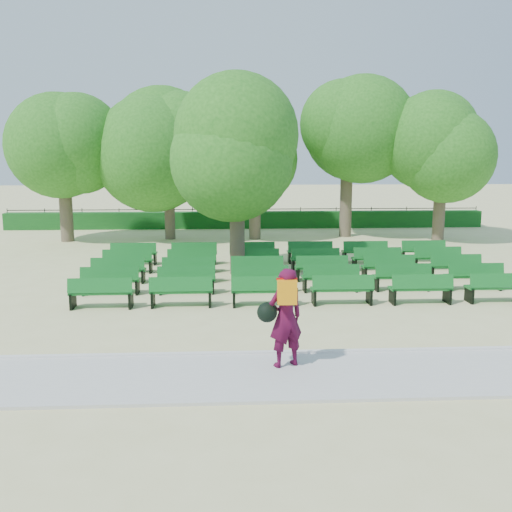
{
  "coord_description": "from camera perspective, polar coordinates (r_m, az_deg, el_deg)",
  "views": [
    {
      "loc": [
        -1.17,
        -17.08,
        3.96
      ],
      "look_at": [
        -0.31,
        -1.0,
        1.1
      ],
      "focal_mm": 40.0,
      "sensor_mm": 36.0,
      "label": 1
    }
  ],
  "objects": [
    {
      "name": "ground",
      "position": [
        17.58,
        0.83,
        -2.95
      ],
      "size": [
        120.0,
        120.0,
        0.0
      ],
      "primitive_type": "plane",
      "color": "#D0C989"
    },
    {
      "name": "paving",
      "position": [
        10.52,
        3.62,
        -11.9
      ],
      "size": [
        30.0,
        2.2,
        0.06
      ],
      "primitive_type": "cube",
      "color": "#BCBCB6",
      "rests_on": "ground"
    },
    {
      "name": "curb",
      "position": [
        11.58,
        2.96,
        -9.69
      ],
      "size": [
        30.0,
        0.12,
        0.1
      ],
      "primitive_type": "cube",
      "color": "silver",
      "rests_on": "ground"
    },
    {
      "name": "hedge",
      "position": [
        31.3,
        -0.9,
        3.63
      ],
      "size": [
        26.0,
        0.7,
        0.9
      ],
      "primitive_type": "cube",
      "color": "#15541C",
      "rests_on": "ground"
    },
    {
      "name": "fence",
      "position": [
        31.75,
        -0.93,
        2.91
      ],
      "size": [
        26.0,
        0.1,
        1.02
      ],
      "primitive_type": null,
      "color": "black",
      "rests_on": "ground"
    },
    {
      "name": "tree_line",
      "position": [
        27.4,
        -0.59,
        1.76
      ],
      "size": [
        21.8,
        6.8,
        7.04
      ],
      "primitive_type": null,
      "color": "#2D741F",
      "rests_on": "ground"
    },
    {
      "name": "bench_array",
      "position": [
        18.25,
        3.3,
        -2.21
      ],
      "size": [
        1.69,
        0.64,
        1.04
      ],
      "rotation": [
        0.0,
        0.0,
        -0.08
      ],
      "color": "#116420",
      "rests_on": "ground"
    },
    {
      "name": "tree_among",
      "position": [
        18.89,
        -1.93,
        10.04
      ],
      "size": [
        3.93,
        3.93,
        5.75
      ],
      "color": "brown",
      "rests_on": "ground"
    },
    {
      "name": "person",
      "position": [
        10.59,
        2.84,
        -6.03
      ],
      "size": [
        0.94,
        0.67,
        1.87
      ],
      "rotation": [
        0.0,
        0.0,
        3.53
      ],
      "color": "#440926",
      "rests_on": "ground"
    }
  ]
}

